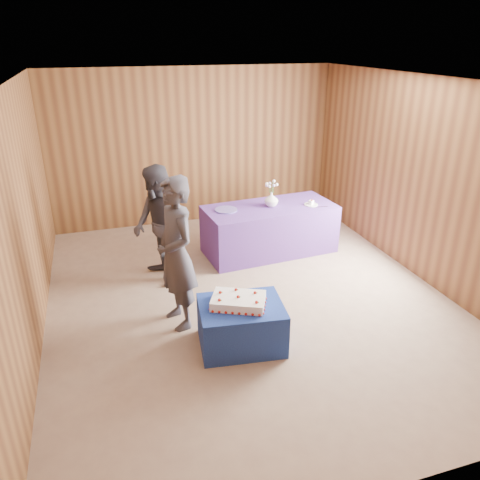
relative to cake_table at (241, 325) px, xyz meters
name	(u,v)px	position (x,y,z in m)	size (l,w,h in m)	color
ground	(248,298)	(0.39, 0.93, -0.25)	(6.00, 6.00, 0.00)	gray
room_shell	(249,163)	(0.39, 0.93, 1.55)	(5.04, 6.04, 2.72)	brown
cake_table	(241,325)	(0.00, 0.00, 0.00)	(0.90, 0.70, 0.50)	#1B3F97
serving_table	(269,229)	(1.17, 2.21, 0.12)	(2.00, 0.90, 0.75)	#52328A
sheet_cake	(238,301)	(-0.03, 0.02, 0.30)	(0.69, 0.61, 0.14)	white
vase	(271,199)	(1.19, 2.22, 0.61)	(0.21, 0.21, 0.22)	silver
flower_spray	(272,184)	(1.19, 2.22, 0.85)	(0.21, 0.21, 0.16)	#306E2C
platter	(226,210)	(0.47, 2.24, 0.51)	(0.34, 0.34, 0.02)	#6052A4
plate	(311,205)	(1.80, 2.09, 0.51)	(0.21, 0.21, 0.01)	silver
cake_slice	(311,202)	(1.80, 2.08, 0.55)	(0.09, 0.09, 0.09)	white
knife	(320,207)	(1.88, 1.95, 0.50)	(0.26, 0.02, 0.00)	silver
guest_left	(176,254)	(-0.56, 0.64, 0.65)	(0.66, 0.43, 1.80)	#383741
guest_right	(159,226)	(-0.60, 1.74, 0.57)	(0.80, 0.62, 1.64)	#32303A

